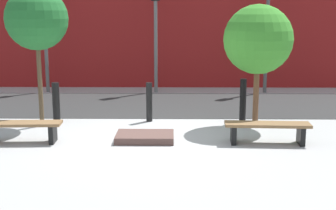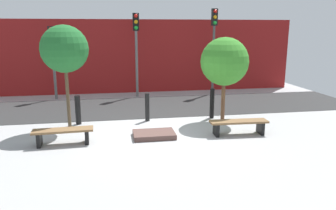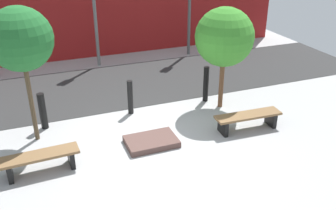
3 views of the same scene
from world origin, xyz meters
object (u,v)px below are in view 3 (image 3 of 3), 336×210
tree_behind_right_bench (224,37)px  bollard_left (130,97)px  tree_behind_left_bench (20,40)px  bollard_center (206,84)px  bollard_far_left (43,111)px  bench_right (248,118)px  planter_bed (151,141)px  bench_left (40,159)px

tree_behind_right_bench → bollard_left: tree_behind_right_bench is taller
tree_behind_left_bench → bollard_center: (4.86, 0.51, -1.98)m
tree_behind_right_bench → bollard_far_left: tree_behind_right_bench is taller
bench_right → planter_bed: size_ratio=1.45×
bench_right → planter_bed: bench_right is taller
bench_left → planter_bed: size_ratio=1.34×
bench_right → tree_behind_right_bench: size_ratio=0.62×
tree_behind_left_bench → bollard_far_left: 2.11m
bench_left → planter_bed: 2.56m
bench_right → planter_bed: bearing=178.1°
bollard_far_left → bollard_center: 4.64m
bollard_center → bench_right: bearing=-83.5°
bench_left → bollard_center: bearing=19.5°
bench_right → bollard_center: bollard_center is taller
bench_right → bollard_left: (-2.55, 1.97, 0.17)m
planter_bed → bollard_left: bollard_left is taller
bench_left → tree_behind_left_bench: size_ratio=0.50×
bollard_far_left → bench_left: bearing=-96.5°
bollard_left → bollard_center: 2.32m
bench_right → bollard_far_left: 5.25m
bollard_far_left → bollard_left: (2.32, 0.00, 0.00)m
tree_behind_right_bench → bollard_center: size_ratio=2.67×
planter_bed → bench_left: bearing=-175.5°
planter_bed → bollard_far_left: size_ratio=1.26×
tree_behind_right_bench → bollard_far_left: bearing=174.0°
bench_left → bench_right: size_ratio=0.93×
bench_left → bollard_left: bearing=35.2°
bench_left → bollard_far_left: size_ratio=1.69×
bench_right → tree_behind_right_bench: 2.27m
tree_behind_left_bench → bollard_left: bearing=11.3°
bollard_left → bollard_center: bearing=0.0°
tree_behind_left_bench → tree_behind_right_bench: tree_behind_left_bench is taller
bench_right → tree_behind_left_bench: 5.74m
bench_right → bollard_left: 3.22m
planter_bed → tree_behind_left_bench: size_ratio=0.37×
bench_right → bollard_left: bollard_left is taller
planter_bed → bollard_center: 2.95m
bench_left → bench_right: (5.09, 0.00, 0.00)m
planter_bed → tree_behind_right_bench: tree_behind_right_bench is taller
planter_bed → bollard_far_left: 2.95m
tree_behind_left_bench → tree_behind_right_bench: size_ratio=1.13×
bench_left → tree_behind_right_bench: bearing=13.4°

